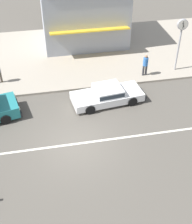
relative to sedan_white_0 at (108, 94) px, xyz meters
The scene contains 7 objects.
ground_plane 4.24m from the sedan_white_0, 125.83° to the right, with size 160.00×160.00×0.00m, color #544F47.
lane_centre_stripe 4.24m from the sedan_white_0, 125.83° to the right, with size 50.40×0.14×0.01m, color silver.
kerb_strip 7.03m from the sedan_white_0, 110.53° to the left, with size 68.00×10.00×0.15m, color #9E9384.
sedan_white_0 is the anchor object (origin of this frame).
street_clock 6.63m from the sedan_white_0, 26.04° to the left, with size 0.72×0.22×3.72m.
pedestrian_far_end 3.99m from the sedan_white_0, 37.06° to the left, with size 0.34×0.34×1.54m.
shopfront_corner_warung 9.12m from the sedan_white_0, 90.40° to the left, with size 6.65×6.11×5.13m.
Camera 1 is at (-1.24, -11.95, 11.56)m, focal length 50.00 mm.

